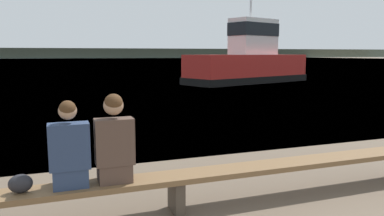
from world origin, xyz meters
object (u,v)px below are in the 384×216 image
at_px(person_left, 69,151).
at_px(tugboat_red, 249,63).
at_px(person_right, 114,143).
at_px(bench_main, 176,181).
at_px(shopping_bag, 21,184).

relative_size(person_left, tugboat_red, 0.10).
relative_size(person_right, tugboat_red, 0.10).
xyz_separation_m(person_left, tugboat_red, (12.20, 18.31, 0.45)).
bearing_deg(person_right, tugboat_red, 57.39).
bearing_deg(tugboat_red, bench_main, 129.66).
distance_m(bench_main, person_left, 1.32).
bearing_deg(person_left, bench_main, -0.05).
xyz_separation_m(bench_main, person_left, (-1.23, 0.00, 0.49)).
xyz_separation_m(person_left, person_right, (0.49, -0.00, 0.05)).
relative_size(bench_main, tugboat_red, 0.81).
bearing_deg(person_right, bench_main, 0.13).
bearing_deg(bench_main, person_left, 179.95).
xyz_separation_m(shopping_bag, tugboat_red, (12.71, 18.31, 0.76)).
height_order(bench_main, tugboat_red, tugboat_red).
bearing_deg(tugboat_red, person_left, 126.92).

